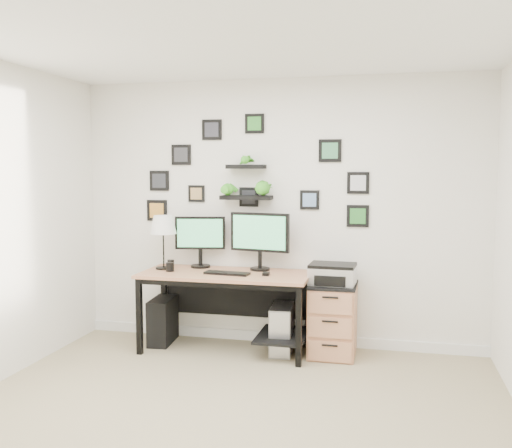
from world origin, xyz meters
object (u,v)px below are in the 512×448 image
(pc_tower_grey, at_px, (282,329))
(file_cabinet, at_px, (333,319))
(desk, at_px, (230,285))
(monitor_left, at_px, (200,238))
(mug, at_px, (170,267))
(printer, at_px, (332,274))
(table_lamp, at_px, (163,226))
(monitor_right, at_px, (260,236))
(pc_tower_black, at_px, (163,320))

(pc_tower_grey, height_order, file_cabinet, file_cabinet)
(desk, bearing_deg, monitor_left, 152.23)
(mug, distance_m, file_cabinet, 1.62)
(file_cabinet, xyz_separation_m, printer, (-0.01, -0.01, 0.43))
(table_lamp, distance_m, printer, 1.70)
(monitor_right, bearing_deg, table_lamp, -171.56)
(file_cabinet, distance_m, printer, 0.43)
(monitor_right, relative_size, file_cabinet, 0.89)
(monitor_right, distance_m, file_cabinet, 1.05)
(desk, bearing_deg, file_cabinet, 3.42)
(desk, xyz_separation_m, file_cabinet, (0.97, 0.06, -0.29))
(monitor_right, relative_size, printer, 1.39)
(pc_tower_black, bearing_deg, monitor_left, 16.23)
(monitor_right, distance_m, mug, 0.91)
(table_lamp, height_order, pc_tower_grey, table_lamp)
(desk, bearing_deg, pc_tower_grey, 2.88)
(monitor_left, distance_m, monitor_right, 0.61)
(pc_tower_grey, bearing_deg, mug, -173.84)
(file_cabinet, height_order, printer, printer)
(table_lamp, bearing_deg, pc_tower_black, 143.01)
(pc_tower_grey, bearing_deg, file_cabinet, 4.00)
(printer, bearing_deg, file_cabinet, 63.16)
(pc_tower_grey, relative_size, printer, 1.08)
(monitor_left, relative_size, table_lamp, 0.97)
(monitor_left, distance_m, printer, 1.36)
(monitor_right, height_order, table_lamp, monitor_right)
(desk, distance_m, pc_tower_grey, 0.64)
(pc_tower_black, xyz_separation_m, file_cabinet, (1.69, 0.01, 0.11))
(pc_tower_black, bearing_deg, monitor_right, 1.96)
(pc_tower_black, bearing_deg, desk, -9.21)
(desk, relative_size, printer, 3.74)
(monitor_right, xyz_separation_m, pc_tower_black, (-0.96, -0.12, -0.86))
(monitor_left, bearing_deg, monitor_right, -1.87)
(printer, bearing_deg, desk, -177.35)
(table_lamp, height_order, pc_tower_black, table_lamp)
(file_cabinet, bearing_deg, pc_tower_black, -179.82)
(monitor_right, bearing_deg, desk, -145.63)
(desk, relative_size, monitor_right, 2.68)
(desk, relative_size, file_cabinet, 2.39)
(pc_tower_grey, distance_m, file_cabinet, 0.49)
(mug, bearing_deg, file_cabinet, 5.50)
(pc_tower_grey, bearing_deg, table_lamp, 179.69)
(desk, height_order, monitor_right, monitor_right)
(mug, distance_m, printer, 1.54)
(monitor_right, height_order, mug, monitor_right)
(table_lamp, distance_m, mug, 0.42)
(monitor_left, xyz_separation_m, pc_tower_grey, (0.86, -0.17, -0.82))
(mug, distance_m, pc_tower_black, 0.60)
(file_cabinet, bearing_deg, desk, -176.58)
(pc_tower_black, distance_m, printer, 1.77)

